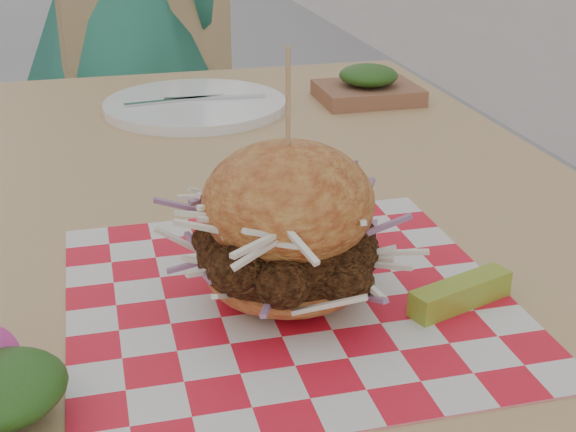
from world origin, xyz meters
name	(u,v)px	position (x,y,z in m)	size (l,w,h in m)	color
diner	(112,16)	(0.24, 1.24, 0.76)	(0.55, 0.36, 1.52)	#2F896D
patio_table	(243,261)	(0.32, 0.08, 0.67)	(0.80, 1.20, 0.75)	tan
patio_chair	(144,114)	(0.29, 1.12, 0.55)	(0.53, 0.54, 0.95)	tan
paper_liner	(288,297)	(0.31, -0.15, 0.75)	(0.36, 0.36, 0.00)	red
sandwich	(288,233)	(0.31, -0.15, 0.81)	(0.18, 0.18, 0.21)	#C57E37
pickle_spear	(461,293)	(0.45, -0.20, 0.76)	(0.10, 0.02, 0.02)	#89AF32
place_setting	(195,105)	(0.32, 0.44, 0.76)	(0.27, 0.27, 0.02)	white
kraft_tray	(368,86)	(0.59, 0.42, 0.77)	(0.15, 0.12, 0.06)	brown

